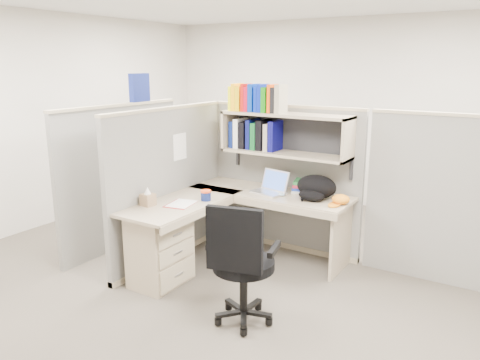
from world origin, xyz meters
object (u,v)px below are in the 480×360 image
Objects in this scene: laptop at (268,182)px; task_chair at (242,283)px; desk at (191,235)px; snack_canister at (206,195)px; backpack at (314,188)px.

task_chair reaches higher than laptop.
desk is 0.42m from snack_canister.
snack_canister is at bearing -112.46° from laptop.
backpack is 3.85× the size of snack_canister.
task_chair reaches higher than backpack.
desk is 0.99m from laptop.
task_chair is (0.48, -1.29, -0.48)m from laptop.
backpack is (0.92, 0.85, 0.41)m from desk.
laptop is 0.32× the size of task_chair.
desk is at bearing 151.29° from task_chair.
backpack is at bearing 88.90° from task_chair.
desk is 16.43× the size of snack_canister.
desk is at bearing -147.67° from backpack.
desk is 1.31m from backpack.
backpack is at bearing 42.85° from desk.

